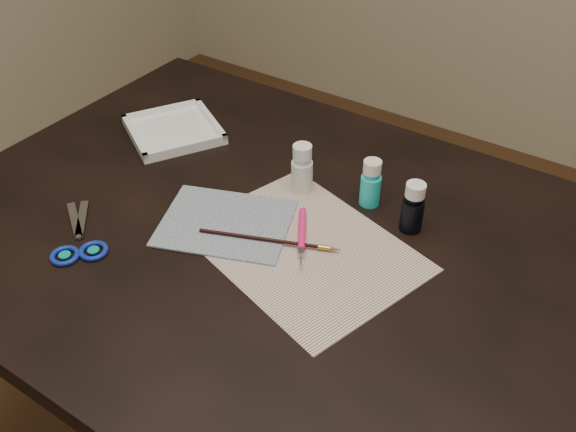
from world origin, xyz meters
The scene contains 10 objects.
table centered at (0.00, 0.00, 0.38)m, with size 1.30×0.90×0.75m, color black.
paper centered at (0.04, -0.01, 0.75)m, with size 0.37×0.28×0.00m, color silver.
canvas centered at (-0.11, -0.03, 0.75)m, with size 0.23×0.18×0.00m, color #12253D.
paint_bottle_white centered at (-0.06, 0.13, 0.80)m, with size 0.04×0.04×0.10m, color silver.
paint_bottle_cyan centered at (0.07, 0.17, 0.80)m, with size 0.04×0.04×0.09m, color #1CCACB.
paint_bottle_navy centered at (0.16, 0.14, 0.80)m, with size 0.04×0.04×0.10m, color black.
paintbrush centered at (-0.02, -0.03, 0.76)m, with size 0.25×0.01×0.01m, color black, non-canonical shape.
craft_knife centered at (0.02, 0.00, 0.76)m, with size 0.16×0.01×0.01m, color #FA186C, non-canonical shape.
scissors centered at (-0.32, -0.20, 0.76)m, with size 0.19×0.10×0.01m, color silver, non-canonical shape.
palette_tray centered at (-0.40, 0.15, 0.76)m, with size 0.18×0.18×0.02m, color white.
Camera 1 is at (0.47, -0.70, 1.47)m, focal length 40.00 mm.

